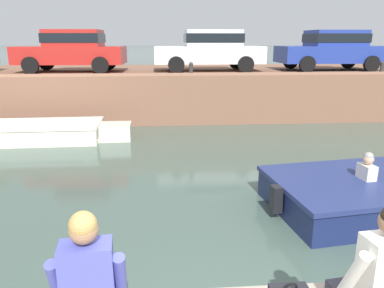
# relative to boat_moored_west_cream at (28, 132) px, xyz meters

# --- Properties ---
(ground_plane) EXTENTS (400.00, 400.00, 0.00)m
(ground_plane) POSITION_rel_boat_moored_west_cream_xyz_m (4.63, -3.30, -0.27)
(ground_plane) COLOR #42564C
(far_quay_wall) EXTENTS (60.00, 6.00, 1.73)m
(far_quay_wall) POSITION_rel_boat_moored_west_cream_xyz_m (4.63, 4.73, 0.59)
(far_quay_wall) COLOR brown
(far_quay_wall) RESTS_ON ground
(far_wall_coping) EXTENTS (60.00, 0.24, 0.08)m
(far_wall_coping) POSITION_rel_boat_moored_west_cream_xyz_m (4.63, 1.85, 1.49)
(far_wall_coping) COLOR #9F6C52
(far_wall_coping) RESTS_ON far_quay_wall
(boat_moored_west_cream) EXTENTS (5.63, 1.69, 0.55)m
(boat_moored_west_cream) POSITION_rel_boat_moored_west_cream_xyz_m (0.00, 0.00, 0.00)
(boat_moored_west_cream) COLOR silver
(boat_moored_west_cream) RESTS_ON ground
(car_left_inner_red) EXTENTS (4.04, 2.00, 1.54)m
(car_left_inner_red) POSITION_rel_boat_moored_west_cream_xyz_m (0.64, 3.72, 2.30)
(car_left_inner_red) COLOR #B2231E
(car_left_inner_red) RESTS_ON far_quay_wall
(car_centre_white) EXTENTS (4.17, 1.98, 1.54)m
(car_centre_white) POSITION_rel_boat_moored_west_cream_xyz_m (5.85, 3.72, 2.30)
(car_centre_white) COLOR white
(car_centre_white) RESTS_ON far_quay_wall
(car_right_inner_blue) EXTENTS (4.09, 2.02, 1.54)m
(car_right_inner_blue) POSITION_rel_boat_moored_west_cream_xyz_m (10.72, 3.72, 2.30)
(car_right_inner_blue) COLOR #233893
(car_right_inner_blue) RESTS_ON far_quay_wall
(mooring_bollard_mid) EXTENTS (0.15, 0.15, 0.45)m
(mooring_bollard_mid) POSITION_rel_boat_moored_west_cream_xyz_m (4.99, 1.98, 1.69)
(mooring_bollard_mid) COLOR #2D2B28
(mooring_bollard_mid) RESTS_ON far_quay_wall
(mooring_bollard_east) EXTENTS (0.15, 0.15, 0.45)m
(mooring_bollard_east) POSITION_rel_boat_moored_west_cream_xyz_m (11.85, 1.98, 1.69)
(mooring_bollard_east) COLOR #2D2B28
(mooring_bollard_east) RESTS_ON far_quay_wall
(person_seated_left) EXTENTS (0.56, 0.56, 0.96)m
(person_seated_left) POSITION_rel_boat_moored_west_cream_xyz_m (3.45, -8.72, 0.95)
(person_seated_left) COLOR #282833
(person_seated_left) RESTS_ON near_quay
(person_seated_right) EXTENTS (0.56, 0.57, 0.96)m
(person_seated_right) POSITION_rel_boat_moored_west_cream_xyz_m (5.57, -8.78, 0.95)
(person_seated_right) COLOR #282833
(person_seated_right) RESTS_ON near_quay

